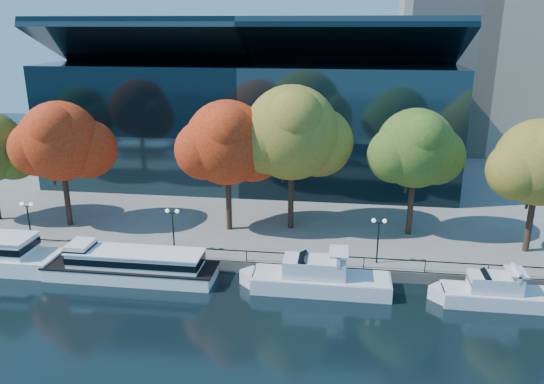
# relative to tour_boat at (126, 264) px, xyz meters

# --- Properties ---
(ground) EXTENTS (160.00, 160.00, 0.00)m
(ground) POSITION_rel_tour_boat_xyz_m (9.89, -0.77, -1.28)
(ground) COLOR black
(ground) RESTS_ON ground
(promenade) EXTENTS (90.00, 67.08, 1.00)m
(promenade) POSITION_rel_tour_boat_xyz_m (9.89, 35.60, -0.78)
(promenade) COLOR slate
(promenade) RESTS_ON ground
(railing) EXTENTS (88.20, 0.08, 0.99)m
(railing) POSITION_rel_tour_boat_xyz_m (9.89, 2.48, 0.65)
(railing) COLOR black
(railing) RESTS_ON promenade
(convention_building) EXTENTS (50.00, 24.57, 21.43)m
(convention_building) POSITION_rel_tour_boat_xyz_m (5.89, 31.02, 7.22)
(convention_building) COLOR black
(convention_building) RESTS_ON ground
(tour_boat) EXTENTS (15.93, 3.55, 3.02)m
(tour_boat) POSITION_rel_tour_boat_xyz_m (0.00, 0.00, 0.00)
(tour_boat) COLOR white
(tour_boat) RESTS_ON ground
(cruiser_near) EXTENTS (12.29, 3.17, 3.56)m
(cruiser_near) POSITION_rel_tour_boat_xyz_m (15.95, -0.01, -0.18)
(cruiser_near) COLOR silver
(cruiser_near) RESTS_ON ground
(cruiser_far) EXTENTS (9.51, 2.64, 3.11)m
(cruiser_far) POSITION_rel_tour_boat_xyz_m (29.66, -0.43, -0.30)
(cruiser_far) COLOR silver
(cruiser_far) RESTS_ON ground
(tree_1) EXTENTS (9.77, 8.01, 12.60)m
(tree_1) POSITION_rel_tour_boat_xyz_m (-9.49, 8.69, 8.24)
(tree_1) COLOR black
(tree_1) RESTS_ON promenade
(tree_2) EXTENTS (10.17, 8.34, 12.88)m
(tree_2) POSITION_rel_tour_boat_xyz_m (6.97, 9.70, 8.35)
(tree_2) COLOR black
(tree_2) RESTS_ON promenade
(tree_3) EXTENTS (11.39, 9.34, 14.26)m
(tree_3) POSITION_rel_tour_boat_xyz_m (13.03, 10.87, 9.22)
(tree_3) COLOR black
(tree_3) RESTS_ON promenade
(tree_4) EXTENTS (9.31, 7.64, 12.29)m
(tree_4) POSITION_rel_tour_boat_xyz_m (24.60, 10.81, 8.12)
(tree_4) COLOR black
(tree_4) RESTS_ON promenade
(tree_5) EXTENTS (9.41, 7.72, 12.02)m
(tree_5) POSITION_rel_tour_boat_xyz_m (34.68, 8.06, 7.81)
(tree_5) COLOR black
(tree_5) RESTS_ON promenade
(lamp_0) EXTENTS (1.26, 0.36, 4.03)m
(lamp_0) POSITION_rel_tour_boat_xyz_m (-10.82, 3.73, 2.70)
(lamp_0) COLOR black
(lamp_0) RESTS_ON promenade
(lamp_1) EXTENTS (1.26, 0.36, 4.03)m
(lamp_1) POSITION_rel_tour_boat_xyz_m (3.02, 3.73, 2.70)
(lamp_1) COLOR black
(lamp_1) RESTS_ON promenade
(lamp_2) EXTENTS (1.26, 0.36, 4.03)m
(lamp_2) POSITION_rel_tour_boat_xyz_m (21.01, 3.73, 2.70)
(lamp_2) COLOR black
(lamp_2) RESTS_ON promenade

